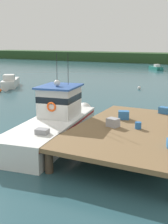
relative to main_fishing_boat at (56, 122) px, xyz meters
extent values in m
plane|color=#2D5660|center=(-0.12, 0.22, -1.01)|extent=(200.00, 200.00, 0.00)
cylinder|color=#4C3D2D|center=(2.08, -3.88, -0.51)|extent=(0.36, 0.36, 1.00)
cylinder|color=#4C3D2D|center=(2.08, 4.32, -0.51)|extent=(0.36, 0.36, 1.00)
cube|color=olive|center=(4.68, 0.22, 0.09)|extent=(6.00, 9.00, 0.20)
cube|color=white|center=(0.08, -0.56, -0.46)|extent=(3.60, 8.27, 1.10)
cone|color=white|center=(-0.61, 4.29, -0.46)|extent=(1.34, 1.94, 1.10)
cube|color=#A31919|center=(0.08, -0.56, -0.01)|extent=(3.59, 8.12, 0.12)
cube|color=white|center=(0.08, -0.56, 0.15)|extent=(3.64, 8.28, 0.12)
cube|color=silver|center=(-0.09, 0.63, 0.99)|extent=(2.19, 2.44, 1.80)
cube|color=black|center=(-0.09, 0.63, 1.31)|extent=(2.21, 2.47, 0.36)
cube|color=#2D56A8|center=(-0.09, 0.63, 1.94)|extent=(2.47, 2.78, 0.10)
sphere|color=white|center=(-0.05, 0.33, 2.17)|extent=(0.36, 0.36, 0.36)
cylinder|color=black|center=(-0.51, 1.07, 2.89)|extent=(0.03, 0.03, 1.80)
cylinder|color=black|center=(0.19, 1.17, 2.89)|extent=(0.03, 0.03, 1.80)
cube|color=#939399|center=(0.93, -2.66, 0.27)|extent=(0.66, 0.52, 0.36)
torus|color=orange|center=(0.07, -3.39, 0.15)|extent=(0.63, 0.63, 0.12)
torus|color=#EA5119|center=(0.07, -0.50, 0.99)|extent=(0.55, 0.17, 0.54)
cube|color=#3370B2|center=(5.21, 4.03, 0.39)|extent=(0.69, 0.57, 0.39)
cube|color=#9E9EA3|center=(3.46, 0.01, 0.41)|extent=(0.70, 0.59, 0.44)
cube|color=#3370B2|center=(3.45, 1.66, 0.43)|extent=(0.71, 0.61, 0.47)
cylinder|color=#2866B2|center=(4.71, 0.23, 0.36)|extent=(0.32, 0.32, 0.34)
cube|color=#196B5B|center=(-4.59, 43.29, -0.69)|extent=(3.13, 3.38, 0.64)
cone|color=#196B5B|center=(-3.16, 41.63, -0.69)|extent=(1.05, 1.08, 0.64)
cube|color=silver|center=(-4.19, 42.82, -0.13)|extent=(1.25, 1.24, 0.48)
cube|color=silver|center=(-15.47, 14.38, -0.56)|extent=(3.87, 4.97, 0.89)
cone|color=silver|center=(-13.88, 11.78, -0.56)|extent=(1.39, 1.50, 0.89)
cube|color=silver|center=(-15.02, 13.66, 0.21)|extent=(1.70, 1.69, 0.67)
sphere|color=#EA5B19|center=(-13.88, 10.73, -0.83)|extent=(0.35, 0.35, 0.35)
sphere|color=silver|center=(-0.72, 19.25, -0.82)|extent=(0.37, 0.37, 0.37)
camera|label=1|loc=(8.63, -13.62, 4.50)|focal=47.29mm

